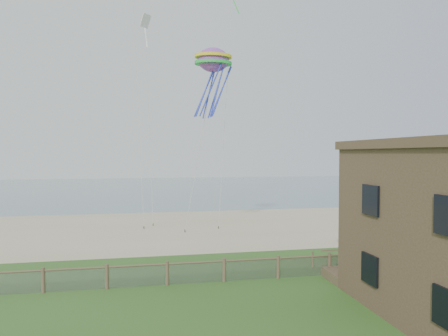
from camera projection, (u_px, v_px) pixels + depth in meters
The scene contains 7 objects.
ground at pixel (254, 331), 15.28m from camera, with size 160.00×160.00×0.00m, color #2C551D.
sand_beach at pixel (191, 227), 36.87m from camera, with size 72.00×20.00×0.02m, color tan.
ocean at pixel (167, 188), 80.05m from camera, with size 160.00×68.00×0.02m, color slate.
chainlink_fence at pixel (224, 271), 21.15m from camera, with size 36.20×0.20×1.25m, color #4F3F2C, non-canonical shape.
picnic_table at pixel (406, 297), 17.80m from camera, with size 1.81×1.37×0.76m, color brown, non-canonical shape.
octopus_kite at pixel (213, 80), 31.48m from camera, with size 2.97×2.10×6.12m, color #FA275A, non-canonical shape.
kite_white at pixel (146, 28), 32.92m from camera, with size 1.09×0.70×2.19m, color white, non-canonical shape.
Camera 1 is at (-3.98, -14.56, 6.77)m, focal length 32.00 mm.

